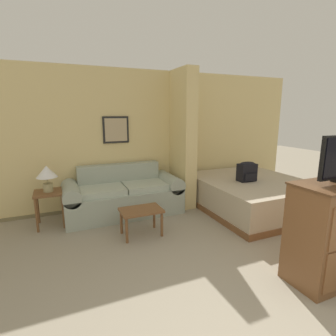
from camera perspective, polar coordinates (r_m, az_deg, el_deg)
wall_back at (r=5.19m, az=-7.00°, el=6.25°), size 7.26×0.16×2.60m
wall_partition_pillar at (r=5.09m, az=3.24°, el=6.26°), size 0.24×0.74×2.60m
couch at (r=4.82m, az=-9.67°, el=-5.98°), size 2.06×0.84×0.87m
coffee_table at (r=3.96m, az=-5.87°, el=-9.72°), size 0.61×0.40×0.41m
side_table at (r=4.62m, az=-24.47°, el=-5.88°), size 0.44×0.44×0.58m
table_lamp at (r=4.52m, az=-24.90°, el=-1.14°), size 0.32×0.32×0.42m
bed at (r=5.27m, az=17.48°, el=-5.29°), size 1.88×2.16×0.57m
backpack at (r=5.00m, az=16.82°, el=-0.66°), size 0.33×0.22×0.36m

